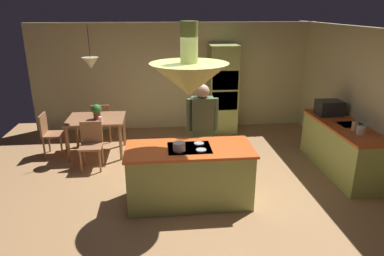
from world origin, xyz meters
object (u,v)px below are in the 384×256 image
Objects in this scene: oven_tower at (223,89)px; chair_by_back_wall at (102,120)px; potted_plant_on_table at (97,111)px; cup_on_table at (100,119)px; canister_flour at (361,130)px; microwave_on_counter at (329,108)px; chair_facing_island at (91,142)px; dining_table at (96,123)px; cooking_pot_on_cooktop at (179,146)px; person_at_island at (202,127)px; canister_sugar at (355,126)px; chair_at_corner at (49,131)px; kitchen_island at (189,175)px.

chair_by_back_wall is (-2.80, -0.47, -0.53)m from oven_tower.
potted_plant_on_table is 3.33× the size of cup_on_table.
cup_on_table is at bearing 160.31° from canister_flour.
chair_by_back_wall is 1.89× the size of microwave_on_counter.
dining_table is at bearing 90.00° from chair_facing_island.
cooking_pot_on_cooktop reaches higher than chair_by_back_wall.
canister_flour is at bearing -9.02° from person_at_island.
canister_sugar is 0.94m from microwave_on_counter.
microwave_on_counter is (4.54, -0.02, 0.54)m from chair_facing_island.
chair_at_corner is at bearing 138.05° from cooking_pot_on_cooktop.
cup_on_table is (0.13, -0.90, 0.30)m from chair_by_back_wall.
chair_at_corner is 1.13m from cup_on_table.
chair_facing_island is at bearing 179.80° from microwave_on_counter.
canister_flour is (4.54, -1.81, 0.31)m from dining_table.
microwave_on_counter is at bearing 163.22° from chair_by_back_wall.
canister_sugar reaches higher than canister_flour.
canister_sugar is at bearing -5.05° from person_at_island.
oven_tower is 3.27m from canister_sugar.
potted_plant_on_table reaches higher than chair_facing_island.
canister_flour is 0.31× the size of microwave_on_counter.
kitchen_island reaches higher than cup_on_table.
chair_at_corner is (-0.94, -0.68, 0.00)m from chair_by_back_wall.
chair_at_corner is 1.07m from potted_plant_on_table.
chair_at_corner is 5.51× the size of canister_sugar.
chair_facing_island is at bearing 168.18° from canister_sugar.
dining_table is 2.44× the size of microwave_on_counter.
potted_plant_on_table is 4.76m from canister_sugar.
canister_sugar reaches higher than chair_by_back_wall.
kitchen_island is 2.19× the size of chair_at_corner.
cooking_pot_on_cooktop is (-3.00, -0.42, 0.01)m from canister_flour.
chair_at_corner is 9.67× the size of cup_on_table.
kitchen_island reaches higher than dining_table.
microwave_on_counter is (1.74, -1.84, 0.01)m from oven_tower.
chair_facing_island is at bearing -90.00° from dining_table.
kitchen_island is 6.34× the size of potted_plant_on_table.
chair_facing_island is 4.70m from canister_flour.
canister_flour is 3.03m from cooking_pot_on_cooktop.
canister_sugar is (4.50, -1.57, 0.05)m from potted_plant_on_table.
chair_by_back_wall is 9.67× the size of cup_on_table.
canister_flour is 1.12m from microwave_on_counter.
dining_table is at bearing 128.99° from kitchen_island.
chair_at_corner is 1.89× the size of microwave_on_counter.
microwave_on_counter reaches higher than cooking_pot_on_cooktop.
cup_on_table is at bearing 74.06° from chair_facing_island.
canister_flour is (4.41, -1.58, 0.17)m from cup_on_table.
cooking_pot_on_cooktop is at bearing -152.86° from microwave_on_counter.
canister_flour is at bearing -21.70° from dining_table.
cooking_pot_on_cooktop is at bearing -55.34° from potted_plant_on_table.
oven_tower is 22.92× the size of cup_on_table.
oven_tower is 3.38m from chair_facing_island.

